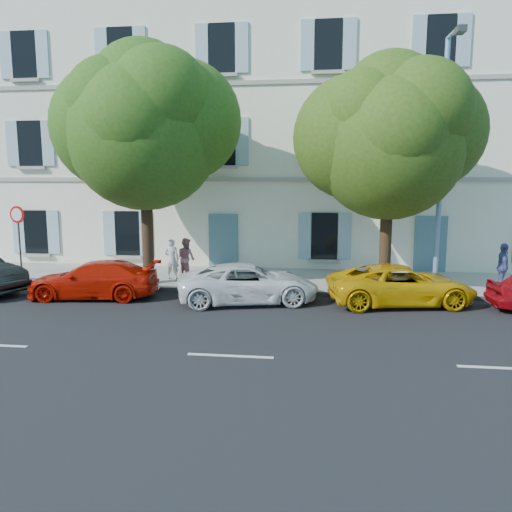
# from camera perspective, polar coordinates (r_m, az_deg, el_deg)

# --- Properties ---
(ground) EXTENTS (90.00, 90.00, 0.00)m
(ground) POSITION_cam_1_polar(r_m,az_deg,el_deg) (15.45, -0.32, -6.28)
(ground) COLOR black
(sidewalk) EXTENTS (36.00, 4.50, 0.15)m
(sidewalk) POSITION_cam_1_polar(r_m,az_deg,el_deg) (19.74, 1.38, -2.73)
(sidewalk) COLOR #A09E96
(sidewalk) RESTS_ON ground
(kerb) EXTENTS (36.00, 0.16, 0.16)m
(kerb) POSITION_cam_1_polar(r_m,az_deg,el_deg) (17.63, 0.65, -4.12)
(kerb) COLOR #9E998E
(kerb) RESTS_ON ground
(building) EXTENTS (28.00, 7.00, 12.00)m
(building) POSITION_cam_1_polar(r_m,az_deg,el_deg) (25.14, 2.81, 13.31)
(building) COLOR white
(building) RESTS_ON ground
(car_red_coupe) EXTENTS (4.50, 2.17, 1.26)m
(car_red_coupe) POSITION_cam_1_polar(r_m,az_deg,el_deg) (17.86, -18.04, -2.57)
(car_red_coupe) COLOR #C01505
(car_red_coupe) RESTS_ON ground
(car_white_coupe) EXTENTS (4.96, 3.15, 1.28)m
(car_white_coupe) POSITION_cam_1_polar(r_m,az_deg,el_deg) (16.37, -0.88, -3.13)
(car_white_coupe) COLOR white
(car_white_coupe) RESTS_ON ground
(car_yellow_supercar) EXTENTS (4.96, 2.95, 1.29)m
(car_yellow_supercar) POSITION_cam_1_polar(r_m,az_deg,el_deg) (16.74, 16.23, -3.18)
(car_yellow_supercar) COLOR #E2A709
(car_yellow_supercar) RESTS_ON ground
(tree_left) EXTENTS (5.46, 5.46, 8.46)m
(tree_left) POSITION_cam_1_polar(r_m,az_deg,el_deg) (18.79, -12.65, 13.40)
(tree_left) COLOR #3A2819
(tree_left) RESTS_ON sidewalk
(tree_right) EXTENTS (5.05, 5.05, 7.77)m
(tree_right) POSITION_cam_1_polar(r_m,az_deg,el_deg) (17.78, 14.99, 12.11)
(tree_right) COLOR #3A2819
(tree_right) RESTS_ON sidewalk
(road_sign) EXTENTS (0.66, 0.16, 2.86)m
(road_sign) POSITION_cam_1_polar(r_m,az_deg,el_deg) (21.17, -25.54, 3.03)
(road_sign) COLOR #383A3D
(road_sign) RESTS_ON sidewalk
(street_lamp) EXTENTS (0.28, 1.79, 8.44)m
(street_lamp) POSITION_cam_1_polar(r_m,az_deg,el_deg) (18.01, 20.60, 11.15)
(street_lamp) COLOR #7293BF
(street_lamp) RESTS_ON sidewalk
(pedestrian_a) EXTENTS (0.62, 0.45, 1.57)m
(pedestrian_a) POSITION_cam_1_polar(r_m,az_deg,el_deg) (19.69, -9.61, -0.34)
(pedestrian_a) COLOR silver
(pedestrian_a) RESTS_ON sidewalk
(pedestrian_b) EXTENTS (0.98, 0.95, 1.59)m
(pedestrian_b) POSITION_cam_1_polar(r_m,az_deg,el_deg) (19.78, -7.98, -0.23)
(pedestrian_b) COLOR #AD6F71
(pedestrian_b) RESTS_ON sidewalk
(pedestrian_c) EXTENTS (0.54, 1.02, 1.66)m
(pedestrian_c) POSITION_cam_1_polar(r_m,az_deg,el_deg) (19.44, 26.38, -1.12)
(pedestrian_c) COLOR #525B98
(pedestrian_c) RESTS_ON sidewalk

